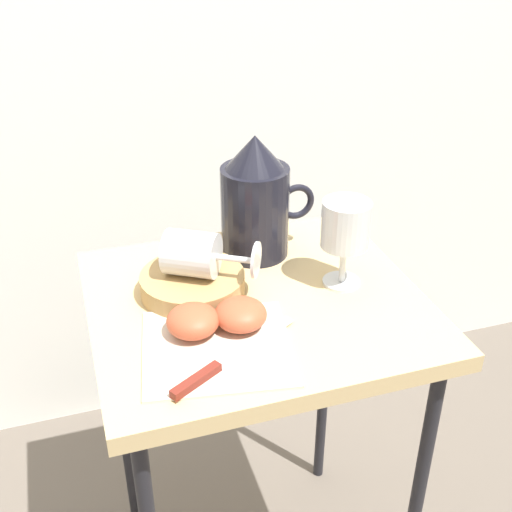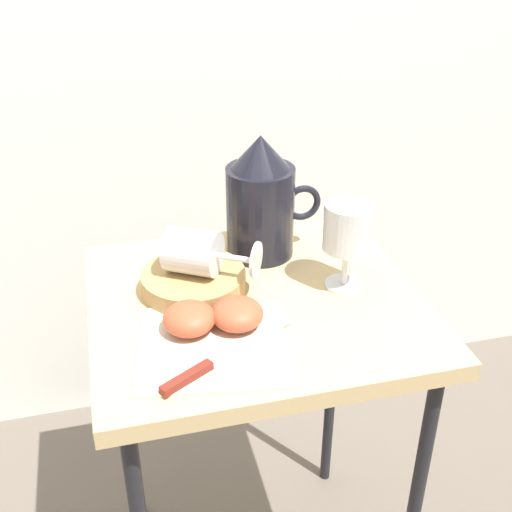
% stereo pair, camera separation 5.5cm
% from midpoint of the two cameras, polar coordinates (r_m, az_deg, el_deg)
% --- Properties ---
extents(curtain_drape, '(2.40, 0.03, 1.82)m').
position_cam_midpoint_polar(curtain_drape, '(1.54, -4.80, 15.21)').
color(curtain_drape, white).
rests_on(curtain_drape, ground_plane).
extents(table, '(0.54, 0.48, 0.71)m').
position_cam_midpoint_polar(table, '(1.11, 1.42, -6.93)').
color(table, tan).
rests_on(table, ground_plane).
extents(linen_napkin, '(0.25, 0.24, 0.00)m').
position_cam_midpoint_polar(linen_napkin, '(0.96, -2.28, -7.94)').
color(linen_napkin, beige).
rests_on(linen_napkin, table).
extents(basket_tray, '(0.17, 0.17, 0.03)m').
position_cam_midpoint_polar(basket_tray, '(1.08, -4.07, -2.26)').
color(basket_tray, tan).
rests_on(basket_tray, table).
extents(pitcher, '(0.17, 0.12, 0.23)m').
position_cam_midpoint_polar(pitcher, '(1.15, 1.79, 4.26)').
color(pitcher, black).
rests_on(pitcher, table).
extents(wine_glass_upright, '(0.08, 0.08, 0.15)m').
position_cam_midpoint_polar(wine_glass_upright, '(1.05, 9.63, 2.02)').
color(wine_glass_upright, silver).
rests_on(wine_glass_upright, table).
extents(wine_glass_tipped_near, '(0.16, 0.13, 0.08)m').
position_cam_midpoint_polar(wine_glass_tipped_near, '(1.05, -3.88, 0.32)').
color(wine_glass_tipped_near, silver).
rests_on(wine_glass_tipped_near, basket_tray).
extents(apple_half_left, '(0.08, 0.08, 0.04)m').
position_cam_midpoint_polar(apple_half_left, '(0.98, -4.31, -5.54)').
color(apple_half_left, '#C15133').
rests_on(apple_half_left, linen_napkin).
extents(apple_half_right, '(0.08, 0.08, 0.04)m').
position_cam_midpoint_polar(apple_half_right, '(0.98, -0.06, -5.14)').
color(apple_half_right, '#C15133').
rests_on(apple_half_right, linen_napkin).
extents(knife, '(0.22, 0.14, 0.01)m').
position_cam_midpoint_polar(knife, '(0.92, -2.34, -9.58)').
color(knife, silver).
rests_on(knife, linen_napkin).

